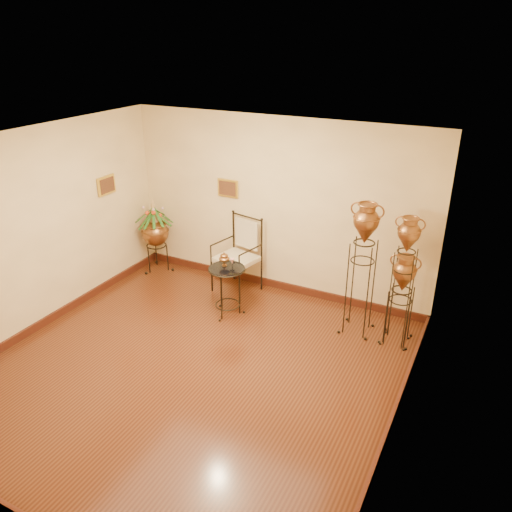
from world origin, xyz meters
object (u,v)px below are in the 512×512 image
at_px(amphora_tall, 402,281).
at_px(amphora_mid, 362,269).
at_px(planter_urn, 155,230).
at_px(armchair, 236,256).
at_px(side_table, 227,290).

distance_m(amphora_tall, amphora_mid, 0.56).
height_order(planter_urn, armchair, planter_urn).
height_order(amphora_tall, planter_urn, amphora_tall).
xyz_separation_m(amphora_tall, side_table, (-2.42, -0.39, -0.54)).
height_order(amphora_mid, side_table, amphora_mid).
bearing_deg(amphora_tall, planter_urn, 175.02).
bearing_deg(armchair, side_table, -59.28).
xyz_separation_m(amphora_tall, amphora_mid, (-0.56, 0.05, 0.03)).
relative_size(planter_urn, armchair, 1.10).
xyz_separation_m(amphora_mid, armchair, (-2.10, 0.28, -0.36)).
bearing_deg(amphora_mid, side_table, -166.64).
height_order(amphora_tall, side_table, amphora_tall).
bearing_deg(armchair, amphora_mid, 4.46).
distance_m(amphora_mid, planter_urn, 3.76).
bearing_deg(armchair, planter_urn, -169.47).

